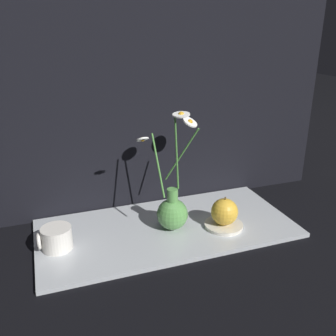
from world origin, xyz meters
The scene contains 7 objects.
ground_plane centered at (0.00, 0.00, 0.00)m, with size 6.00×6.00×0.00m, color black.
shelf centered at (0.00, 0.00, 0.01)m, with size 0.75×0.35×0.01m.
backdrop_wall centered at (0.00, 0.19, 0.55)m, with size 1.25×0.02×1.10m.
vase_with_flowers centered at (0.01, -0.01, 0.07)m, with size 0.21×0.15×0.35m.
yellow_mug centered at (-0.31, -0.01, 0.04)m, with size 0.09×0.08×0.06m.
saucer_plate centered at (0.16, -0.06, 0.02)m, with size 0.11×0.11×0.01m.
orange_fruit centered at (0.16, -0.06, 0.06)m, with size 0.08×0.08×0.09m.
Camera 1 is at (-0.32, -0.91, 0.57)m, focal length 40.00 mm.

